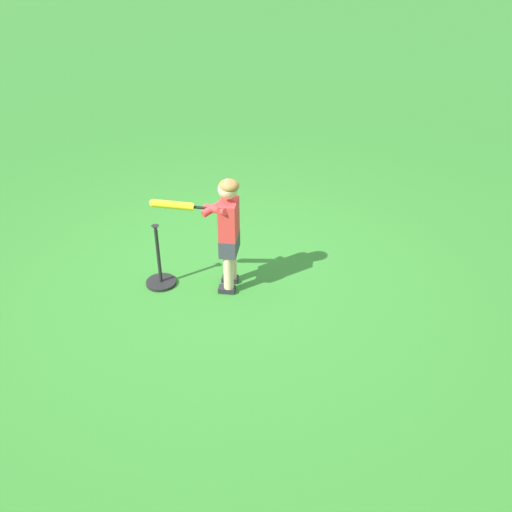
# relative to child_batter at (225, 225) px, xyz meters

# --- Properties ---
(ground_plane) EXTENTS (40.00, 40.00, 0.00)m
(ground_plane) POSITION_rel_child_batter_xyz_m (-0.12, -0.08, -0.65)
(ground_plane) COLOR #2D7528
(child_batter) EXTENTS (0.59, 0.66, 1.08)m
(child_batter) POSITION_rel_child_batter_xyz_m (0.00, 0.00, 0.00)
(child_batter) COLOR #232328
(child_batter) RESTS_ON ground
(batting_tee) EXTENTS (0.28, 0.28, 0.62)m
(batting_tee) POSITION_rel_child_batter_xyz_m (0.35, -0.51, -0.55)
(batting_tee) COLOR black
(batting_tee) RESTS_ON ground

